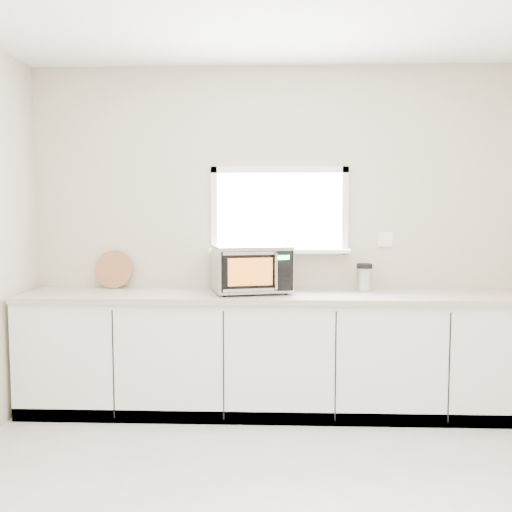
{
  "coord_description": "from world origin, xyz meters",
  "views": [
    {
      "loc": [
        -0.03,
        -2.39,
        1.53
      ],
      "look_at": [
        -0.17,
        1.55,
        1.22
      ],
      "focal_mm": 38.0,
      "sensor_mm": 36.0,
      "label": 1
    }
  ],
  "objects": [
    {
      "name": "back_wall",
      "position": [
        0.0,
        2.0,
        1.36
      ],
      "size": [
        4.0,
        0.17,
        2.7
      ],
      "color": "beige",
      "rests_on": "ground"
    },
    {
      "name": "cabinets",
      "position": [
        0.0,
        1.7,
        0.44
      ],
      "size": [
        3.92,
        0.6,
        0.88
      ],
      "primitive_type": "cube",
      "color": "white",
      "rests_on": "ground"
    },
    {
      "name": "countertop",
      "position": [
        0.0,
        1.69,
        0.9
      ],
      "size": [
        3.92,
        0.64,
        0.04
      ],
      "primitive_type": "cube",
      "color": "#B5A895",
      "rests_on": "cabinets"
    },
    {
      "name": "microwave",
      "position": [
        -0.21,
        1.73,
        1.11
      ],
      "size": [
        0.65,
        0.56,
        0.36
      ],
      "rotation": [
        0.0,
        0.0,
        0.26
      ],
      "color": "black",
      "rests_on": "countertop"
    },
    {
      "name": "knife_block",
      "position": [
        -0.23,
        1.66,
        1.04
      ],
      "size": [
        0.13,
        0.21,
        0.29
      ],
      "rotation": [
        0.0,
        0.0,
        0.22
      ],
      "color": "#422517",
      "rests_on": "countertop"
    },
    {
      "name": "cutting_board",
      "position": [
        -1.34,
        1.94,
        1.07
      ],
      "size": [
        0.31,
        0.07,
        0.31
      ],
      "primitive_type": "cylinder",
      "rotation": [
        1.4,
        0.0,
        0.0
      ],
      "color": "#A86E41",
      "rests_on": "countertop"
    },
    {
      "name": "coffee_grinder",
      "position": [
        0.67,
        1.84,
        1.03
      ],
      "size": [
        0.16,
        0.16,
        0.22
      ],
      "rotation": [
        0.0,
        0.0,
        0.3
      ],
      "color": "#ADAFB4",
      "rests_on": "countertop"
    }
  ]
}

